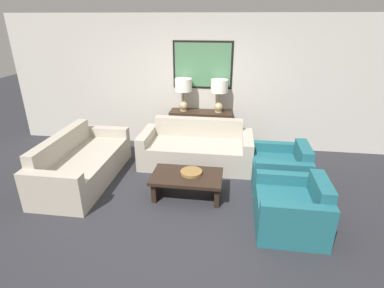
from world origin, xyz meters
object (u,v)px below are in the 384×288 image
Objects in this scene: couch_by_back_wall at (196,150)px; coffee_table at (187,181)px; couch_by_side at (82,165)px; console_table at (201,130)px; table_lamp_right at (219,89)px; decorative_bowl at (191,172)px; table_lamp_left at (183,88)px; armchair_near_camera at (292,210)px; armchair_near_back_wall at (281,170)px.

coffee_table is (0.00, -1.14, -0.01)m from couch_by_back_wall.
couch_by_back_wall is 2.02m from couch_by_side.
table_lamp_right reaches higher than console_table.
couch_by_back_wall reaches higher than decorative_bowl.
coffee_table is at bearing -79.08° from table_lamp_left.
table_lamp_right is at bearing 114.88° from armchair_near_camera.
couch_by_back_wall reaches higher than coffee_table.
armchair_near_camera is at bearing -52.84° from table_lamp_left.
decorative_bowl is (0.06, -1.79, -0.02)m from console_table.
coffee_table is 3.21× the size of decorative_bowl.
table_lamp_left reaches higher than armchair_near_back_wall.
couch_by_back_wall is at bearing 90.21° from coffee_table.
couch_by_back_wall is 1.09m from decorative_bowl.
coffee_table is (1.83, -0.27, -0.01)m from couch_by_side.
armchair_near_back_wall is 1.00× the size of armchair_near_camera.
table_lamp_right is 1.98m from armchair_near_back_wall.
decorative_bowl is (0.41, -1.79, -0.88)m from table_lamp_left.
table_lamp_left and table_lamp_right have the same top height.
couch_by_side is at bearing 173.47° from decorative_bowl.
console_table is 0.94m from table_lamp_left.
coffee_table is at bearing -135.85° from decorative_bowl.
table_lamp_left reaches higher than console_table.
coffee_table is (-0.35, -1.85, -1.01)m from table_lamp_right.
coffee_table is (0.00, -1.85, -0.14)m from console_table.
console_table reaches higher than coffee_table.
couch_by_back_wall is (0.00, -0.71, -0.13)m from console_table.
console_table is 1.17× the size of coffee_table.
console_table reaches higher than armchair_near_back_wall.
table_lamp_right is (0.35, 0.00, 0.87)m from console_table.
armchair_near_camera is (1.11, -2.39, -1.00)m from table_lamp_right.
couch_by_back_wall is (-0.35, -0.71, -1.00)m from table_lamp_right.
armchair_near_camera is (0.00, -1.10, 0.00)m from armchair_near_back_wall.
table_lamp_right is 2.82m from armchair_near_camera.
couch_by_back_wall is 1.00× the size of couch_by_side.
table_lamp_right is 1.27m from couch_by_back_wall.
coffee_table is 1.56m from armchair_near_back_wall.
table_lamp_right is at bearing 130.56° from armchair_near_back_wall.
armchair_near_camera is at bearing -58.58° from console_table.
table_lamp_right is at bearing 80.77° from decorative_bowl.
table_lamp_left is 0.70m from table_lamp_right.
table_lamp_right reaches higher than armchair_near_back_wall.
table_lamp_left reaches higher than decorative_bowl.
table_lamp_left is 0.71× the size of armchair_near_camera.
coffee_table is at bearing -8.42° from couch_by_side.
couch_by_side is at bearing -154.62° from couch_by_back_wall.
table_lamp_left is at bearing 100.92° from coffee_table.
coffee_table is 1.56m from armchair_near_camera.
armchair_near_back_wall is at bearing 19.39° from decorative_bowl.
armchair_near_camera is at bearing -20.61° from coffee_table.
console_table is 0.72m from couch_by_back_wall.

